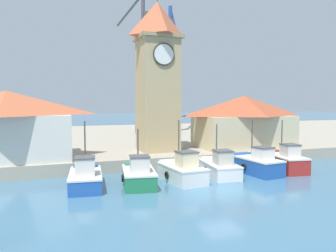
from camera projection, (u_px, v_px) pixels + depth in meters
The scene contains 13 objects.
ground_plane at pixel (222, 191), 20.74m from camera, with size 300.00×300.00×0.00m, color teal.
quay_wharf at pixel (127, 138), 46.33m from camera, with size 120.00×40.00×1.02m, color #A89E89.
fishing_boat_far_left at pixel (85, 177), 21.42m from camera, with size 2.54×4.77×4.36m.
fishing_boat_left_outer at pixel (139, 175), 21.97m from camera, with size 2.71×4.36×3.80m.
fishing_boat_left_inner at pixel (182, 171), 23.12m from camera, with size 2.50×4.30×4.34m.
fishing_boat_mid_left at pixel (219, 167), 24.91m from camera, with size 2.51×4.64×3.91m.
fishing_boat_center at pixel (257, 164), 25.67m from camera, with size 2.43×4.56×4.21m.
fishing_boat_mid_right at pixel (285, 161), 26.77m from camera, with size 2.55×4.54×4.16m.
clock_tower at pixel (158, 73), 30.58m from camera, with size 3.92×3.92×15.46m.
warehouse_left at pixel (7, 124), 26.11m from camera, with size 10.03×6.92×5.51m.
warehouse_right at pixel (244, 121), 33.43m from camera, with size 9.85×5.73×5.25m.
port_crane_near at pixel (143, 80), 47.81m from camera, with size 3.59×8.46×20.24m.
port_crane_far at pixel (170, 84), 48.63m from camera, with size 4.63×7.77×18.59m.
Camera 1 is at (-10.06, -18.05, 5.61)m, focal length 35.00 mm.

